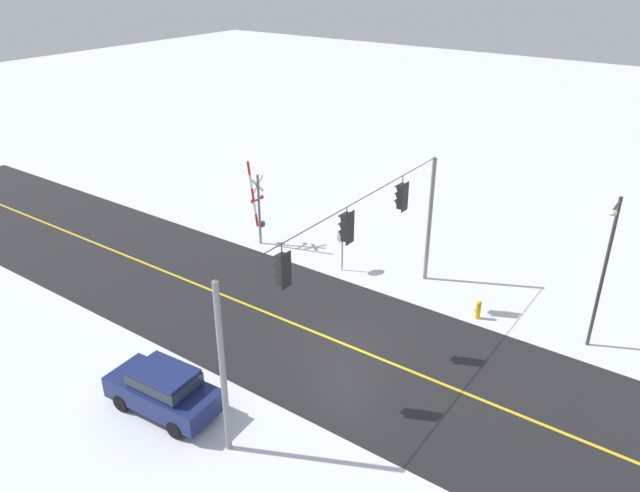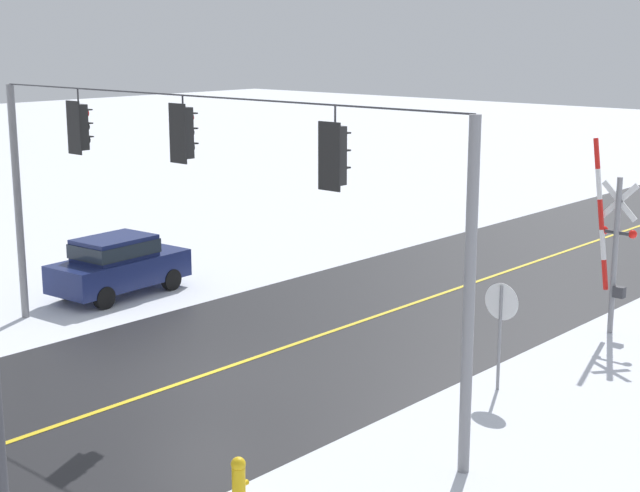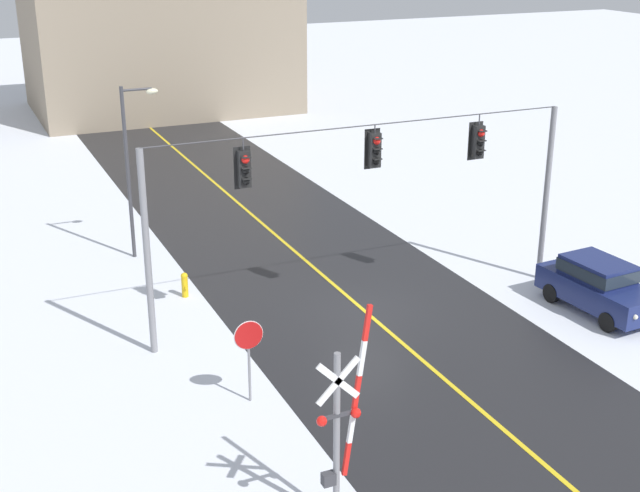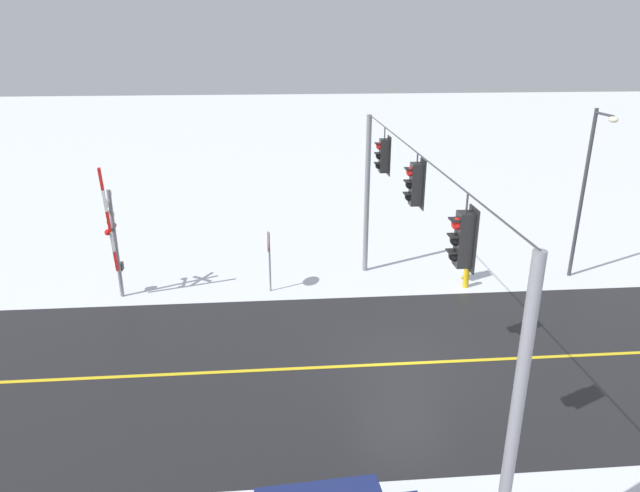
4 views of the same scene
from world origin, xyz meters
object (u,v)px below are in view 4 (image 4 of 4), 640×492
(stop_sign, at_px, (269,248))
(fire_hydrant, at_px, (466,276))
(streetlamp_near, at_px, (588,180))
(railroad_crossing, at_px, (114,237))

(stop_sign, xyz_separation_m, fire_hydrant, (0.28, 7.37, -1.25))
(fire_hydrant, bearing_deg, streetlamp_near, 96.75)
(stop_sign, relative_size, fire_hydrant, 2.67)
(railroad_crossing, height_order, streetlamp_near, streetlamp_near)
(stop_sign, xyz_separation_m, streetlamp_near, (-0.25, 11.84, 2.20))
(stop_sign, distance_m, railroad_crossing, 5.43)
(stop_sign, height_order, fire_hydrant, stop_sign)
(streetlamp_near, bearing_deg, railroad_crossing, -88.93)
(streetlamp_near, xyz_separation_m, fire_hydrant, (0.53, -4.46, -3.45))
(streetlamp_near, relative_size, fire_hydrant, 7.39)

